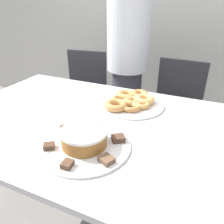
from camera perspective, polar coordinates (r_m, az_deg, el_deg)
The scene contains 23 objects.
ground_plane at distance 1.65m, azimuth -2.44°, elevation -26.20°, with size 12.00×12.00×0.00m, color gray.
wall_back at distance 2.51m, azimuth 15.08°, elevation 25.99°, with size 8.00×0.05×2.60m.
table at distance 1.17m, azimuth -3.11°, elevation -6.06°, with size 1.67×1.01×0.76m.
person_standing at distance 1.92m, azimuth 4.09°, elevation 12.89°, with size 0.35×0.35×1.61m.
office_chair_left at distance 2.22m, azimuth -7.51°, elevation 2.97°, with size 0.49×0.49×0.89m.
office_chair_right at distance 1.95m, azimuth 15.61°, elevation -1.53°, with size 0.46×0.46×0.89m.
plate_cake at distance 0.96m, azimuth -7.13°, elevation -8.62°, with size 0.40×0.40×0.01m.
plate_donuts at distance 1.31m, azimuth 5.15°, elevation 2.02°, with size 0.38×0.38×0.01m.
frosted_cake at distance 0.94m, azimuth -7.27°, elevation -6.59°, with size 0.20×0.20×0.07m.
lamington_0 at distance 0.97m, azimuth 1.64°, elevation -6.89°, with size 0.07×0.07×0.02m.
lamington_1 at distance 1.06m, azimuth -3.74°, elevation -3.46°, with size 0.04×0.05×0.02m.
lamington_2 at distance 1.06m, azimuth -11.72°, elevation -4.19°, with size 0.06×0.06×0.02m.
lamington_3 at distance 0.96m, azimuth -16.12°, elevation -8.55°, with size 0.06×0.06×0.02m.
lamington_4 at distance 0.85m, azimuth -11.59°, elevation -13.22°, with size 0.04×0.05×0.02m.
lamington_5 at distance 0.86m, azimuth -1.45°, elevation -12.29°, with size 0.07×0.07×0.02m.
donut_0 at distance 1.30m, azimuth 5.19°, elevation 2.87°, with size 0.10×0.10×0.03m.
donut_1 at distance 1.24m, azimuth 1.01°, elevation 1.79°, with size 0.13×0.13×0.04m.
donut_2 at distance 1.24m, azimuth 4.94°, elevation 1.49°, with size 0.12×0.12×0.03m.
donut_3 at distance 1.27m, azimuth 7.52°, elevation 2.04°, with size 0.11×0.11×0.03m.
donut_4 at distance 1.32m, azimuth 8.45°, elevation 3.25°, with size 0.12×0.12×0.04m.
donut_5 at distance 1.39m, azimuth 7.13°, elevation 4.57°, with size 0.11×0.11×0.04m.
donut_6 at distance 1.38m, azimuth 3.69°, elevation 4.50°, with size 0.12×0.12×0.04m.
donut_7 at distance 1.32m, azimuth 2.48°, elevation 3.26°, with size 0.12×0.12×0.03m.
Camera 1 is at (0.45, -0.87, 1.33)m, focal length 35.00 mm.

